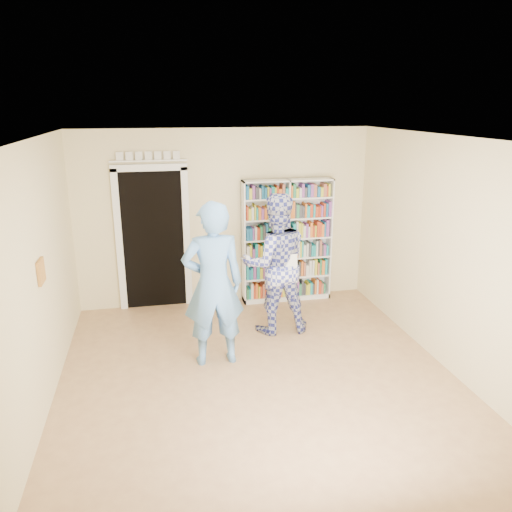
{
  "coord_description": "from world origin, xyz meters",
  "views": [
    {
      "loc": [
        -1.07,
        -4.95,
        3.03
      ],
      "look_at": [
        0.15,
        0.9,
        1.21
      ],
      "focal_mm": 35.0,
      "sensor_mm": 36.0,
      "label": 1
    }
  ],
  "objects": [
    {
      "name": "man_plaid",
      "position": [
        0.49,
        1.26,
        0.96
      ],
      "size": [
        0.95,
        0.74,
        1.93
      ],
      "primitive_type": "imported",
      "rotation": [
        0.0,
        0.0,
        3.13
      ],
      "color": "#2E358F",
      "rests_on": "floor"
    },
    {
      "name": "wall_art",
      "position": [
        -2.23,
        0.2,
        1.4
      ],
      "size": [
        0.03,
        0.25,
        0.25
      ],
      "primitive_type": "cube",
      "color": "brown",
      "rests_on": "wall_left"
    },
    {
      "name": "floor",
      "position": [
        0.0,
        0.0,
        0.0
      ],
      "size": [
        5.0,
        5.0,
        0.0
      ],
      "primitive_type": "plane",
      "color": "#9A6D4A",
      "rests_on": "ground"
    },
    {
      "name": "ceiling",
      "position": [
        0.0,
        0.0,
        2.7
      ],
      "size": [
        5.0,
        5.0,
        0.0
      ],
      "primitive_type": "plane",
      "rotation": [
        3.14,
        0.0,
        0.0
      ],
      "color": "white",
      "rests_on": "wall_back"
    },
    {
      "name": "man_blue",
      "position": [
        -0.44,
        0.53,
        1.0
      ],
      "size": [
        0.75,
        0.5,
        2.0
      ],
      "primitive_type": "imported",
      "rotation": [
        0.0,
        0.0,
        3.18
      ],
      "color": "#5E94D1",
      "rests_on": "floor"
    },
    {
      "name": "paper_sheet",
      "position": [
        0.62,
        1.01,
        1.01
      ],
      "size": [
        0.21,
        0.04,
        0.3
      ],
      "primitive_type": "cube",
      "rotation": [
        0.0,
        0.0,
        0.17
      ],
      "color": "white",
      "rests_on": "man_plaid"
    },
    {
      "name": "wall_back",
      "position": [
        0.0,
        2.5,
        1.35
      ],
      "size": [
        4.5,
        0.0,
        4.5
      ],
      "primitive_type": "plane",
      "rotation": [
        1.57,
        0.0,
        0.0
      ],
      "color": "beige",
      "rests_on": "floor"
    },
    {
      "name": "wall_left",
      "position": [
        -2.25,
        0.0,
        1.35
      ],
      "size": [
        0.0,
        5.0,
        5.0
      ],
      "primitive_type": "plane",
      "rotation": [
        1.57,
        0.0,
        1.57
      ],
      "color": "beige",
      "rests_on": "floor"
    },
    {
      "name": "doorway",
      "position": [
        -1.1,
        2.48,
        1.18
      ],
      "size": [
        1.1,
        0.08,
        2.43
      ],
      "color": "black",
      "rests_on": "floor"
    },
    {
      "name": "wall_right",
      "position": [
        2.25,
        0.0,
        1.35
      ],
      "size": [
        0.0,
        5.0,
        5.0
      ],
      "primitive_type": "plane",
      "rotation": [
        1.57,
        0.0,
        -1.57
      ],
      "color": "beige",
      "rests_on": "floor"
    },
    {
      "name": "bookshelf",
      "position": [
        0.95,
        2.34,
        0.98
      ],
      "size": [
        1.41,
        0.26,
        1.94
      ],
      "rotation": [
        0.0,
        0.0,
        0.1
      ],
      "color": "white",
      "rests_on": "floor"
    }
  ]
}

